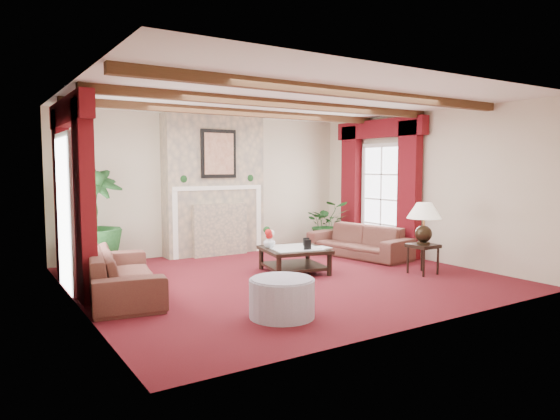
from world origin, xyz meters
TOP-DOWN VIEW (x-y plane):
  - floor at (0.00, 0.00)m, footprint 6.00×6.00m
  - ceiling at (0.00, 0.00)m, footprint 6.00×6.00m
  - back_wall at (0.00, 2.75)m, footprint 6.00×0.02m
  - left_wall at (-3.00, 0.00)m, footprint 0.02×5.50m
  - right_wall at (3.00, 0.00)m, footprint 0.02×5.50m
  - ceiling_beams at (0.00, 0.00)m, footprint 6.00×3.00m
  - fireplace at (0.00, 2.55)m, footprint 2.00×0.52m
  - french_door_left at (-2.97, 1.00)m, footprint 0.10×1.10m
  - french_door_right at (2.97, 1.00)m, footprint 0.10×1.10m
  - curtains_left at (-2.86, 1.00)m, footprint 0.20×2.40m
  - curtains_right at (2.86, 1.00)m, footprint 0.20×2.40m
  - sofa_left at (-2.40, 0.25)m, footprint 2.35×1.34m
  - sofa_right at (2.17, 0.78)m, footprint 2.22×1.26m
  - potted_palm at (-2.43, 1.96)m, footprint 2.10×2.39m
  - small_plant at (2.37, 2.01)m, footprint 1.72×1.73m
  - coffee_table at (0.34, 0.25)m, footprint 1.15×1.15m
  - side_table at (2.01, -0.94)m, footprint 0.47×0.47m
  - ottoman at (-1.12, -1.67)m, footprint 0.75×0.75m
  - table_lamp at (2.01, -0.94)m, footprint 0.54×0.54m
  - flower_vase at (0.03, 0.53)m, footprint 0.21×0.22m
  - book at (0.61, -0.02)m, footprint 0.20×0.04m
  - photo_frame_a at (0.41, -0.02)m, footprint 0.12×0.03m
  - photo_frame_b at (0.63, 0.33)m, footprint 0.11×0.04m

SIDE VIEW (x-z plane):
  - floor at x=0.00m, z-range 0.00..0.00m
  - coffee_table at x=0.34m, z-range 0.00..0.40m
  - ottoman at x=-1.12m, z-range 0.00..0.44m
  - side_table at x=2.01m, z-range 0.00..0.48m
  - small_plant at x=2.37m, z-range 0.00..0.78m
  - sofa_right at x=2.17m, z-range 0.00..0.79m
  - sofa_left at x=-2.40m, z-range 0.00..0.84m
  - photo_frame_b at x=0.63m, z-range 0.40..0.54m
  - photo_frame_a at x=0.41m, z-range 0.40..0.56m
  - potted_palm at x=-2.43m, z-range 0.00..0.99m
  - flower_vase at x=0.03m, z-range 0.40..0.59m
  - book at x=0.61m, z-range 0.40..0.66m
  - table_lamp at x=2.01m, z-range 0.48..1.16m
  - back_wall at x=0.00m, z-range 0.00..2.70m
  - left_wall at x=-3.00m, z-range 0.00..2.70m
  - right_wall at x=3.00m, z-range 0.00..2.70m
  - french_door_left at x=-2.97m, z-range 1.05..3.21m
  - french_door_right at x=2.97m, z-range 1.05..3.21m
  - curtains_left at x=-2.86m, z-range 1.28..3.83m
  - curtains_right at x=2.86m, z-range 1.28..3.83m
  - ceiling_beams at x=0.00m, z-range 2.58..2.70m
  - ceiling at x=0.00m, z-range 2.70..2.70m
  - fireplace at x=0.00m, z-range 1.35..4.05m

